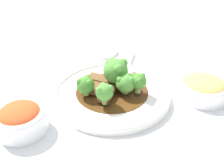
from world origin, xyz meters
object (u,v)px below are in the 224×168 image
object	(u,v)px
main_plate	(112,93)
broccoli_floret_0	(117,71)
beef_strip_0	(93,88)
beef_strip_2	(99,79)
side_bowl_appetizer	(203,87)
broccoli_floret_5	(104,92)
side_bowl_kimchi	(20,119)
sauce_dish	(103,51)
broccoli_floret_2	(115,67)
beef_strip_1	(130,81)
broccoli_floret_4	(86,85)
beef_strip_3	(110,93)
broccoli_floret_3	(138,81)
serving_spoon	(120,70)
broccoli_floret_1	(126,83)

from	to	relation	value
main_plate	broccoli_floret_0	xyz separation A→B (m)	(-0.00, -0.02, 0.05)
beef_strip_0	beef_strip_2	bearing A→B (deg)	-84.85
side_bowl_appetizer	broccoli_floret_5	bearing A→B (deg)	37.02
broccoli_floret_0	side_bowl_kimchi	bearing A→B (deg)	58.33
sauce_dish	broccoli_floret_2	bearing A→B (deg)	124.45
broccoli_floret_0	sauce_dish	xyz separation A→B (m)	(0.12, -0.18, -0.05)
side_bowl_kimchi	broccoli_floret_5	bearing A→B (deg)	-136.18
beef_strip_0	beef_strip_1	bearing A→B (deg)	-140.95
broccoli_floret_4	side_bowl_appetizer	distance (m)	0.26
main_plate	beef_strip_3	size ratio (longest dim) A/B	3.76
broccoli_floret_3	serving_spoon	size ratio (longest dim) A/B	0.23
serving_spoon	side_bowl_kimchi	world-z (taller)	side_bowl_kimchi
broccoli_floret_2	broccoli_floret_4	size ratio (longest dim) A/B	1.07
beef_strip_2	broccoli_floret_4	size ratio (longest dim) A/B	1.23
broccoli_floret_2	beef_strip_0	bearing A→B (deg)	70.46
beef_strip_0	serving_spoon	xyz separation A→B (m)	(-0.03, -0.09, 0.00)
broccoli_floret_1	broccoli_floret_3	world-z (taller)	broccoli_floret_3
beef_strip_1	broccoli_floret_4	xyz separation A→B (m)	(0.07, 0.08, 0.02)
beef_strip_1	broccoli_floret_1	world-z (taller)	broccoli_floret_1
broccoli_floret_2	side_bowl_kimchi	distance (m)	0.25
beef_strip_2	broccoli_floret_3	world-z (taller)	broccoli_floret_3
broccoli_floret_0	broccoli_floret_1	distance (m)	0.04
broccoli_floret_4	serving_spoon	world-z (taller)	broccoli_floret_4
beef_strip_1	broccoli_floret_5	world-z (taller)	broccoli_floret_5
main_plate	broccoli_floret_1	world-z (taller)	broccoli_floret_1
broccoli_floret_2	broccoli_floret_3	xyz separation A→B (m)	(-0.07, 0.04, 0.00)
broccoli_floret_4	beef_strip_2	bearing A→B (deg)	-91.27
beef_strip_1	beef_strip_3	world-z (taller)	same
beef_strip_0	beef_strip_3	world-z (taller)	beef_strip_3
beef_strip_0	beef_strip_3	xyz separation A→B (m)	(-0.04, 0.01, 0.00)
main_plate	broccoli_floret_0	bearing A→B (deg)	-98.32
side_bowl_kimchi	side_bowl_appetizer	size ratio (longest dim) A/B	0.86
broccoli_floret_1	broccoli_floret_5	size ratio (longest dim) A/B	0.96
broccoli_floret_0	broccoli_floret_5	size ratio (longest dim) A/B	1.41
beef_strip_2	broccoli_floret_0	size ratio (longest dim) A/B	0.83
broccoli_floret_2	side_bowl_appetizer	bearing A→B (deg)	-172.20
broccoli_floret_2	side_bowl_kimchi	world-z (taller)	broccoli_floret_2
serving_spoon	broccoli_floret_5	bearing A→B (deg)	98.41
broccoli_floret_3	broccoli_floret_5	xyz separation A→B (m)	(0.05, 0.07, -0.00)
broccoli_floret_1	beef_strip_0	bearing A→B (deg)	12.22
beef_strip_1	broccoli_floret_2	bearing A→B (deg)	-17.81
broccoli_floret_2	broccoli_floret_4	distance (m)	0.10
serving_spoon	broccoli_floret_2	bearing A→B (deg)	86.27
broccoli_floret_2	side_bowl_kimchi	xyz separation A→B (m)	(0.10, 0.22, -0.02)
broccoli_floret_1	broccoli_floret_2	size ratio (longest dim) A/B	0.94
broccoli_floret_0	sauce_dish	bearing A→B (deg)	-56.91
beef_strip_1	beef_strip_2	size ratio (longest dim) A/B	1.19
side_bowl_appetizer	beef_strip_1	bearing A→B (deg)	14.75
side_bowl_appetizer	side_bowl_kimchi	bearing A→B (deg)	39.90
side_bowl_kimchi	sauce_dish	world-z (taller)	side_bowl_kimchi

